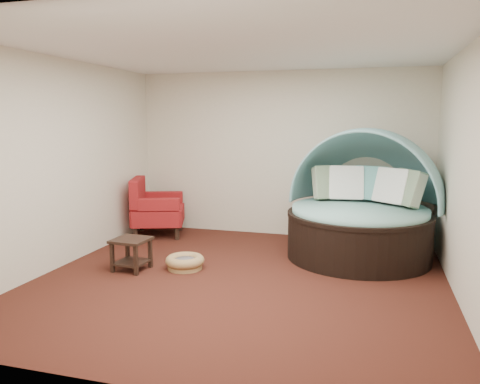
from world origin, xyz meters
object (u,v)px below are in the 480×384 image
(canopy_daybed, at_px, (362,198))
(side_table, at_px, (131,250))
(pet_basket, at_px, (185,262))
(red_armchair, at_px, (154,209))

(canopy_daybed, relative_size, side_table, 5.39)
(pet_basket, bearing_deg, canopy_daybed, 29.75)
(canopy_daybed, relative_size, pet_basket, 4.45)
(red_armchair, distance_m, side_table, 1.93)
(pet_basket, xyz_separation_m, side_table, (-0.66, -0.24, 0.18))
(red_armchair, bearing_deg, canopy_daybed, -24.40)
(canopy_daybed, distance_m, pet_basket, 2.70)
(canopy_daybed, height_order, red_armchair, canopy_daybed)
(red_armchair, bearing_deg, pet_basket, -71.67)
(canopy_daybed, distance_m, side_table, 3.33)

